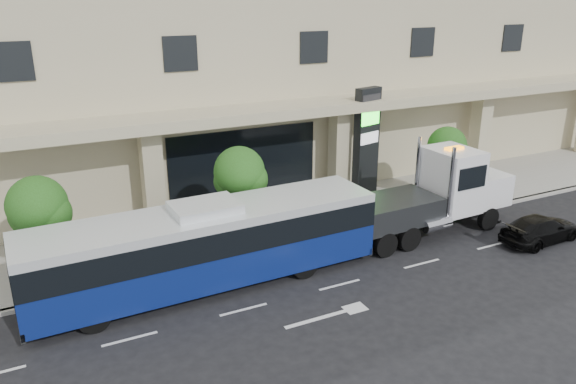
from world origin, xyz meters
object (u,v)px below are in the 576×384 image
at_px(tow_truck, 436,195).
at_px(black_sedan, 540,229).
at_px(city_bus, 207,244).
at_px(signage_pylon, 366,143).

xyz_separation_m(tow_truck, black_sedan, (3.55, -3.04, -1.20)).
relative_size(city_bus, signage_pylon, 2.26).
bearing_deg(signage_pylon, black_sedan, -76.70).
xyz_separation_m(city_bus, tow_truck, (11.15, 0.19, 0.08)).
relative_size(tow_truck, black_sedan, 2.29).
relative_size(city_bus, tow_truck, 1.39).
height_order(city_bus, signage_pylon, signage_pylon).
bearing_deg(tow_truck, city_bus, 179.14).
relative_size(tow_truck, signage_pylon, 1.63).
bearing_deg(black_sedan, city_bus, 75.50).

